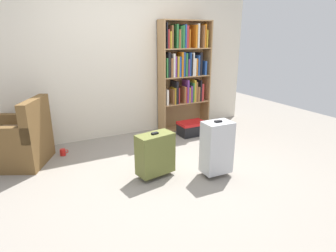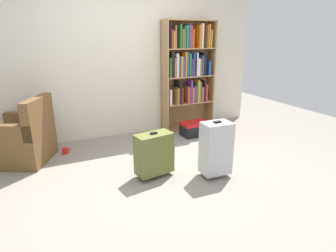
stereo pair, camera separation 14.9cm
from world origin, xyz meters
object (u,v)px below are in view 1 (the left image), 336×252
Objects in this scene: bookshelf at (184,71)px; suitcase_silver at (217,147)px; armchair at (20,142)px; storage_box at (192,128)px; mug at (63,152)px; suitcase_olive at (155,154)px.

bookshelf reaches higher than suitcase_silver.
armchair is 1.31× the size of suitcase_silver.
bookshelf is 2.05× the size of armchair.
bookshelf is 1.04m from storage_box.
armchair reaches higher than storage_box.
bookshelf is at bearing 72.01° from suitcase_silver.
mug is 0.21× the size of suitcase_olive.
armchair reaches higher than suitcase_silver.
suitcase_silver is (0.69, -0.31, 0.07)m from suitcase_olive.
storage_box is 1.65m from suitcase_olive.
bookshelf is at bearing 49.95° from suitcase_olive.
suitcase_silver is at bearing -34.67° from armchair.
mug is at bearing 177.31° from storage_box.
bookshelf reaches higher than storage_box.
mug is (-2.21, -0.33, -1.02)m from bookshelf.
suitcase_olive reaches higher than mug.
bookshelf is 2.14m from suitcase_olive.
suitcase_silver is (2.14, -1.48, 0.05)m from armchair.
armchair is 2.60m from suitcase_silver.
bookshelf is 2.46m from mug.
bookshelf is 2.86m from armchair.
storage_box is 0.66× the size of suitcase_silver.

